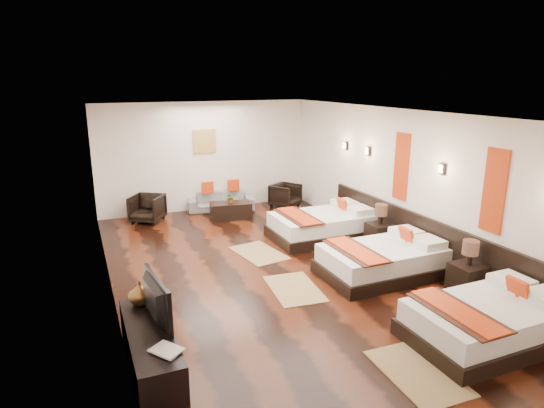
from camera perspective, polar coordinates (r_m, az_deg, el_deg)
name	(u,v)px	position (r m, az deg, el deg)	size (l,w,h in m)	color
floor	(279,276)	(8.20, 0.90, -8.87)	(5.50, 9.50, 0.01)	black
ceiling	(280,114)	(7.51, 0.99, 11.04)	(5.50, 9.50, 0.01)	white
back_wall	(205,156)	(12.13, -8.31, 5.83)	(5.50, 0.01, 2.80)	silver
left_wall	(107,218)	(7.11, -19.74, -1.59)	(0.01, 9.50, 2.80)	silver
right_wall	(411,185)	(9.18, 16.83, 2.32)	(0.01, 9.50, 2.80)	silver
headboard_panel	(435,245)	(8.84, 19.46, -4.82)	(0.08, 6.60, 0.90)	black
bed_near	(489,321)	(6.87, 25.22, -12.95)	(2.08, 1.31, 0.80)	black
bed_mid	(383,260)	(8.37, 13.59, -6.75)	(2.12, 1.34, 0.81)	black
bed_far	(323,225)	(10.06, 6.29, -2.59)	(2.17, 1.36, 0.83)	black
nightstand_a	(467,276)	(8.02, 23.00, -8.21)	(0.46, 0.46, 0.92)	black
nightstand_b	(380,233)	(9.63, 13.18, -3.49)	(0.47, 0.47, 0.92)	black
jute_mat_near	(417,373)	(6.02, 17.55, -19.28)	(0.75, 1.20, 0.01)	olive
jute_mat_mid	(294,289)	(7.73, 2.78, -10.41)	(0.75, 1.20, 0.01)	olive
jute_mat_far	(259,253)	(9.20, -1.63, -6.07)	(0.75, 1.20, 0.01)	olive
tv_console	(151,350)	(5.84, -14.77, -17.10)	(0.50, 1.80, 0.55)	black
tv	(150,301)	(5.71, -14.90, -11.49)	(0.97, 0.13, 0.56)	black
book	(158,356)	(5.17, -13.90, -17.81)	(0.25, 0.33, 0.03)	black
figurine	(140,293)	(6.23, -16.02, -10.53)	(0.29, 0.29, 0.31)	brown
sofa	(221,201)	(12.17, -6.32, 0.38)	(1.69, 0.66, 0.49)	slate
armchair_left	(147,208)	(11.50, -15.17, -0.52)	(0.71, 0.73, 0.66)	black
armchair_right	(285,195)	(12.40, 1.67, 1.06)	(0.67, 0.69, 0.63)	black
coffee_table	(231,210)	(11.44, -5.12, -0.81)	(1.00, 0.50, 0.40)	black
table_plant	(231,198)	(11.32, -5.14, 0.80)	(0.25, 0.22, 0.28)	#29571D
orange_panel_a	(494,191)	(7.78, 25.79, 1.47)	(0.04, 0.40, 1.30)	#D86014
orange_panel_b	(401,166)	(9.33, 15.70, 4.49)	(0.04, 0.40, 1.30)	#D86014
sconce_mid	(442,169)	(8.48, 20.26, 4.11)	(0.07, 0.12, 0.18)	black
sconce_far	(368,151)	(10.16, 11.78, 6.44)	(0.07, 0.12, 0.18)	black
sconce_lounge	(346,146)	(10.90, 9.08, 7.15)	(0.07, 0.12, 0.18)	black
gold_artwork	(204,141)	(12.06, -8.35, 7.70)	(0.60, 0.04, 0.60)	#AD873F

